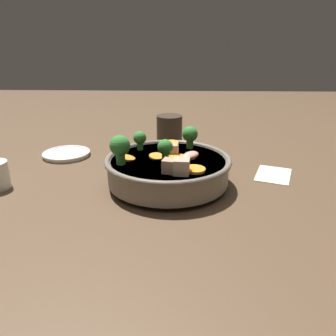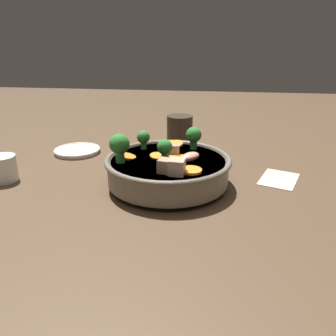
{
  "view_description": "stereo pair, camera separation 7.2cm",
  "coord_description": "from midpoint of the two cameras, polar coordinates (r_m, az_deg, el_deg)",
  "views": [
    {
      "loc": [
        -0.67,
        -0.02,
        0.3
      ],
      "look_at": [
        0.0,
        0.0,
        0.04
      ],
      "focal_mm": 35.0,
      "sensor_mm": 36.0,
      "label": 1
    },
    {
      "loc": [
        -0.66,
        -0.09,
        0.3
      ],
      "look_at": [
        0.0,
        0.0,
        0.04
      ],
      "focal_mm": 35.0,
      "sensor_mm": 36.0,
      "label": 2
    }
  ],
  "objects": [
    {
      "name": "stirfry_bowl",
      "position": [
        0.72,
        2.8,
        0.17
      ],
      "size": [
        0.28,
        0.28,
        0.12
      ],
      "color": "slate",
      "rests_on": "ground_plane"
    },
    {
      "name": "tea_cup",
      "position": [
        0.82,
        -24.58,
        -0.11
      ],
      "size": [
        0.06,
        0.06,
        0.06
      ],
      "color": "white",
      "rests_on": "ground_plane"
    },
    {
      "name": "napkin",
      "position": [
        0.82,
        21.19,
        -1.82
      ],
      "size": [
        0.13,
        0.11,
        0.0
      ],
      "color": "beige",
      "rests_on": "ground_plane"
    },
    {
      "name": "dark_mug",
      "position": [
        0.99,
        4.14,
        6.39
      ],
      "size": [
        0.1,
        0.08,
        0.09
      ],
      "color": "#33281E",
      "rests_on": "ground_plane"
    },
    {
      "name": "ground_plane",
      "position": [
        0.73,
        2.81,
        -2.98
      ],
      "size": [
        3.0,
        3.0,
        0.0
      ],
      "primitive_type": "plane",
      "color": "#4C3826"
    },
    {
      "name": "side_saucer",
      "position": [
        0.97,
        -13.49,
        2.95
      ],
      "size": [
        0.13,
        0.13,
        0.01
      ],
      "color": "white",
      "rests_on": "ground_plane"
    }
  ]
}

